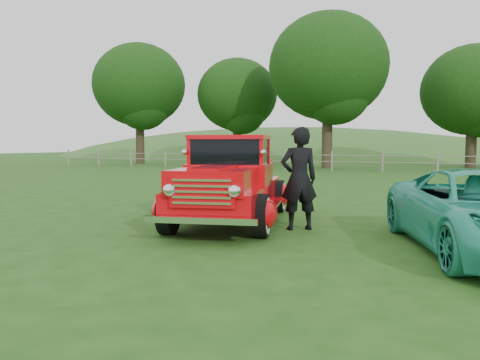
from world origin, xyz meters
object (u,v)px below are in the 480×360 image
at_px(tree_mid_west, 237,95).
at_px(red_pickup, 231,184).
at_px(tree_far_west, 139,85).
at_px(man, 299,179).
at_px(tree_near_east, 473,90).
at_px(tree_near_west, 328,67).

distance_m(tree_mid_west, red_pickup, 28.65).
bearing_deg(tree_far_west, man, -49.29).
bearing_deg(tree_far_west, tree_near_east, 6.84).
bearing_deg(tree_near_west, tree_far_west, 176.42).
relative_size(tree_mid_west, tree_near_west, 0.81).
height_order(tree_far_west, red_pickup, tree_far_west).
bearing_deg(tree_near_east, tree_mid_west, -176.63).
distance_m(tree_mid_west, man, 29.50).
height_order(tree_far_west, tree_mid_west, tree_far_west).
distance_m(tree_mid_west, tree_near_east, 17.03).
xyz_separation_m(tree_near_west, tree_near_east, (9.00, 4.00, -1.55)).
relative_size(tree_near_west, tree_near_east, 1.25).
xyz_separation_m(tree_near_east, man, (-4.20, -27.18, -4.29)).
bearing_deg(tree_near_west, tree_mid_west, 159.44).
relative_size(tree_mid_west, tree_near_east, 1.02).
bearing_deg(red_pickup, man, -23.45).
relative_size(tree_near_east, man, 4.33).
distance_m(tree_mid_west, tree_near_west, 8.63).
bearing_deg(man, tree_near_east, -131.87).
bearing_deg(tree_near_east, red_pickup, -102.02).
bearing_deg(tree_mid_west, man, -63.94).
xyz_separation_m(tree_near_east, red_pickup, (-5.73, -26.90, -4.45)).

